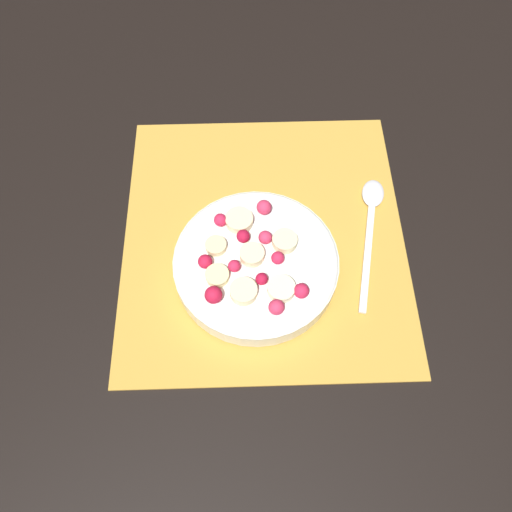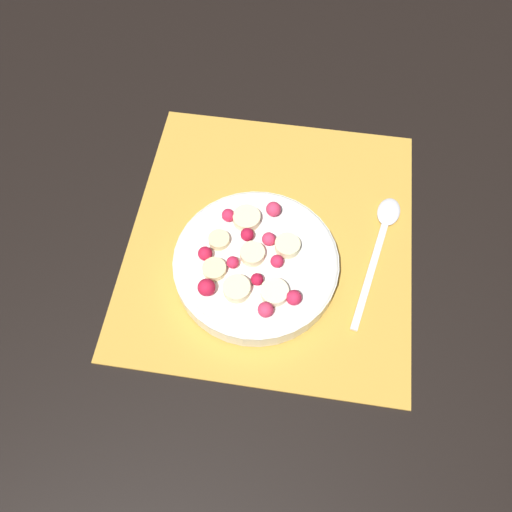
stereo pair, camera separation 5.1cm
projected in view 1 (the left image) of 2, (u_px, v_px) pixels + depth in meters
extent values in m
plane|color=black|center=(264.00, 237.00, 0.68)|extent=(3.00, 3.00, 0.00)
cube|color=gold|center=(264.00, 235.00, 0.67)|extent=(0.40, 0.38, 0.01)
cylinder|color=silver|center=(256.00, 265.00, 0.63)|extent=(0.21, 0.21, 0.03)
torus|color=silver|center=(256.00, 261.00, 0.62)|extent=(0.21, 0.21, 0.01)
cylinder|color=white|center=(256.00, 259.00, 0.62)|extent=(0.19, 0.19, 0.00)
cylinder|color=beige|center=(217.00, 276.00, 0.60)|extent=(0.03, 0.03, 0.01)
cylinder|color=beige|center=(244.00, 291.00, 0.59)|extent=(0.05, 0.05, 0.01)
cylinder|color=beige|center=(239.00, 220.00, 0.64)|extent=(0.05, 0.05, 0.01)
cylinder|color=beige|center=(252.00, 255.00, 0.61)|extent=(0.04, 0.04, 0.01)
cylinder|color=#F4EAB7|center=(281.00, 289.00, 0.59)|extent=(0.05, 0.05, 0.01)
cylinder|color=beige|center=(285.00, 241.00, 0.62)|extent=(0.04, 0.04, 0.01)
cylinder|color=beige|center=(216.00, 246.00, 0.62)|extent=(0.04, 0.04, 0.01)
sphere|color=#B21433|center=(262.00, 279.00, 0.60)|extent=(0.02, 0.02, 0.02)
sphere|color=#DB3356|center=(276.00, 307.00, 0.58)|extent=(0.02, 0.02, 0.02)
sphere|color=#D12347|center=(220.00, 219.00, 0.64)|extent=(0.02, 0.02, 0.02)
sphere|color=#D12347|center=(234.00, 266.00, 0.61)|extent=(0.02, 0.02, 0.02)
sphere|color=red|center=(205.00, 262.00, 0.61)|extent=(0.02, 0.02, 0.02)
sphere|color=#D12347|center=(278.00, 258.00, 0.61)|extent=(0.02, 0.02, 0.02)
sphere|color=red|center=(213.00, 295.00, 0.58)|extent=(0.02, 0.02, 0.02)
sphere|color=#B21433|center=(243.00, 236.00, 0.62)|extent=(0.02, 0.02, 0.02)
sphere|color=#DB3356|center=(264.00, 237.00, 0.62)|extent=(0.02, 0.02, 0.02)
sphere|color=#D12347|center=(301.00, 291.00, 0.59)|extent=(0.02, 0.02, 0.02)
sphere|color=#DB3356|center=(261.00, 207.00, 0.64)|extent=(0.02, 0.02, 0.02)
cube|color=silver|center=(367.00, 257.00, 0.65)|extent=(0.16, 0.04, 0.00)
ellipsoid|color=silver|center=(373.00, 193.00, 0.70)|extent=(0.05, 0.04, 0.01)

